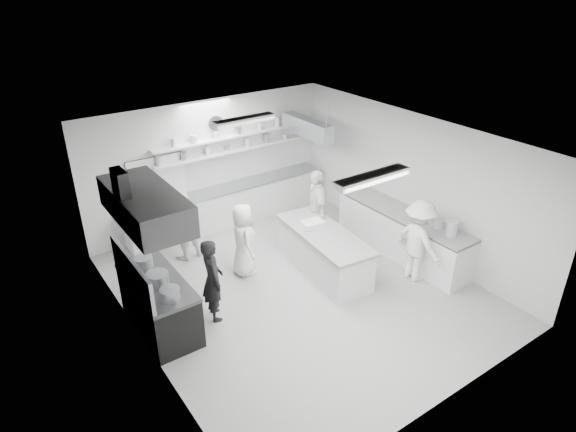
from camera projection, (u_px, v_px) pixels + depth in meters
floor at (297, 289)px, 9.76m from camera, size 6.00×7.00×0.02m
ceiling at (298, 140)px, 8.40m from camera, size 6.00×7.00×0.02m
wall_back at (210, 164)px, 11.64m from camera, size 6.00×0.04×3.00m
wall_front at (454, 321)px, 6.51m from camera, size 6.00×0.04×3.00m
wall_left at (137, 272)px, 7.55m from camera, size 0.04×7.00×3.00m
wall_right at (412, 183)px, 10.61m from camera, size 0.04×7.00×3.00m
stove at (160, 306)px, 8.52m from camera, size 0.80×1.80×0.90m
exhaust_hood at (145, 205)px, 7.66m from camera, size 0.85×2.00×0.50m
back_counter at (229, 205)px, 12.04m from camera, size 5.00×0.60×0.92m
shelf_lower at (238, 149)px, 11.79m from camera, size 4.20×0.26×0.04m
shelf_upper at (237, 135)px, 11.63m from camera, size 4.20×0.26×0.04m
pass_through_window at (157, 178)px, 10.99m from camera, size 1.30×0.04×1.00m
wall_clock at (215, 123)px, 11.29m from camera, size 0.32×0.05×0.32m
right_counter at (402, 234)px, 10.75m from camera, size 0.74×3.30×0.94m
pot_rack at (307, 127)px, 11.50m from camera, size 0.30×1.60×0.40m
light_fixture_front at (372, 178)px, 7.11m from camera, size 1.30×0.25×0.10m
light_fixture_rear at (244, 120)px, 9.75m from camera, size 1.30×0.25×0.10m
prep_island at (324, 253)px, 10.13m from camera, size 1.07×2.36×0.84m
stove_pot at (158, 280)px, 8.18m from camera, size 0.37×0.37×0.25m
cook_stove at (213, 280)px, 8.63m from camera, size 0.49×0.64×1.56m
cook_back at (183, 226)px, 10.47m from camera, size 0.75×0.59×1.50m
cook_island_left at (243, 240)px, 9.93m from camera, size 0.64×0.84×1.52m
cook_island_right at (316, 209)px, 10.88m from camera, size 0.83×1.14×1.79m
cook_right at (418, 241)px, 9.70m from camera, size 0.69×1.13×1.70m
bowl_island_a at (308, 230)px, 10.07m from camera, size 0.33×0.33×0.06m
bowl_island_b at (339, 246)px, 9.49m from camera, size 0.19×0.19×0.06m
bowl_right at (435, 228)px, 9.93m from camera, size 0.26×0.26×0.05m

